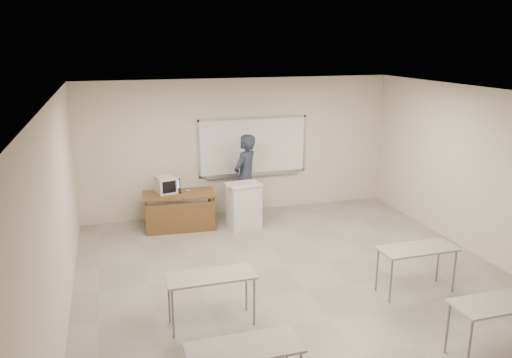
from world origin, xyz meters
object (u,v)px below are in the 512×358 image
object	(u,v)px
laptop	(173,189)
whiteboard	(253,147)
podium	(244,205)
crt_monitor	(165,185)
mouse	(188,191)
keyboard	(238,185)
presenter	(245,177)
instructor_desk	(180,204)

from	to	relation	value
laptop	whiteboard	bearing A→B (deg)	18.49
podium	crt_monitor	world-z (taller)	crt_monitor
whiteboard	podium	size ratio (longest dim) A/B	2.62
whiteboard	podium	distance (m)	1.51
mouse	keyboard	distance (m)	1.09
keyboard	presenter	world-z (taller)	presenter
instructor_desk	presenter	world-z (taller)	presenter
mouse	whiteboard	bearing A→B (deg)	22.63
crt_monitor	keyboard	size ratio (longest dim) A/B	0.89
keyboard	presenter	size ratio (longest dim) A/B	0.26
instructor_desk	laptop	size ratio (longest dim) A/B	4.52
keyboard	presenter	bearing A→B (deg)	65.12
keyboard	presenter	distance (m)	0.74
whiteboard	laptop	xyz separation A→B (m)	(-1.89, -0.51, -0.67)
whiteboard	podium	xyz separation A→B (m)	(-0.50, -1.02, -1.00)
instructor_desk	presenter	bearing A→B (deg)	15.13
whiteboard	keyboard	size ratio (longest dim) A/B	5.19
laptop	keyboard	bearing A→B (deg)	-23.39
instructor_desk	mouse	distance (m)	0.34
mouse	presenter	distance (m)	1.29
crt_monitor	mouse	bearing A→B (deg)	-22.72
presenter	laptop	bearing A→B (deg)	-41.46
crt_monitor	presenter	size ratio (longest dim) A/B	0.23
crt_monitor	keyboard	bearing A→B (deg)	-36.57
crt_monitor	instructor_desk	bearing A→B (deg)	-56.71
whiteboard	instructor_desk	bearing A→B (deg)	-156.44
instructor_desk	crt_monitor	distance (m)	0.51
instructor_desk	laptop	xyz separation A→B (m)	(-0.10, 0.27, 0.26)
whiteboard	instructor_desk	world-z (taller)	whiteboard
crt_monitor	keyboard	distance (m)	1.51
laptop	presenter	size ratio (longest dim) A/B	0.17
podium	crt_monitor	size ratio (longest dim) A/B	2.24
laptop	podium	bearing A→B (deg)	-16.60
instructor_desk	podium	bearing A→B (deg)	-6.73
instructor_desk	whiteboard	bearing A→B (deg)	27.18
crt_monitor	presenter	xyz separation A→B (m)	(1.72, 0.07, 0.01)
instructor_desk	podium	size ratio (longest dim) A/B	1.55
laptop	keyboard	world-z (taller)	laptop
presenter	keyboard	bearing A→B (deg)	20.20
whiteboard	laptop	bearing A→B (deg)	-164.81
podium	mouse	xyz separation A→B (m)	(-1.09, 0.40, 0.29)
crt_monitor	laptop	size ratio (longest dim) A/B	1.31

